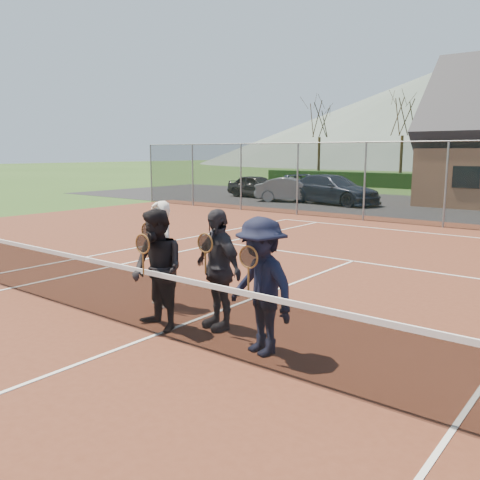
{
  "coord_description": "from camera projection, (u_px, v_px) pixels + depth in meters",
  "views": [
    {
      "loc": [
        5.26,
        -4.74,
        2.63
      ],
      "look_at": [
        0.37,
        1.5,
        1.25
      ],
      "focal_mm": 38.0,
      "sensor_mm": 36.0,
      "label": 1
    }
  ],
  "objects": [
    {
      "name": "court_surface",
      "position": [
        156.0,
        336.0,
        7.32
      ],
      "size": [
        30.0,
        30.0,
        0.02
      ],
      "primitive_type": "cube",
      "color": "#562819",
      "rests_on": "ground"
    },
    {
      "name": "tarmac_carpark",
      "position": [
        400.0,
        205.0,
        25.26
      ],
      "size": [
        40.0,
        12.0,
        0.01
      ],
      "primitive_type": "cube",
      "color": "black",
      "rests_on": "ground"
    },
    {
      "name": "hill_west",
      "position": [
        442.0,
        117.0,
        94.62
      ],
      "size": [
        110.0,
        110.0,
        18.0
      ],
      "primitive_type": "cone",
      "color": "#53645A",
      "rests_on": "ground"
    },
    {
      "name": "car_a",
      "position": [
        257.0,
        186.0,
        29.65
      ],
      "size": [
        4.04,
        2.06,
        1.32
      ],
      "primitive_type": "imported",
      "rotation": [
        0.0,
        0.0,
        1.44
      ],
      "color": "black",
      "rests_on": "ground"
    },
    {
      "name": "car_b",
      "position": [
        293.0,
        190.0,
        27.02
      ],
      "size": [
        4.14,
        2.58,
        1.29
      ],
      "primitive_type": "imported",
      "rotation": [
        0.0,
        0.0,
        1.91
      ],
      "color": "gray",
      "rests_on": "ground"
    },
    {
      "name": "car_c",
      "position": [
        333.0,
        189.0,
        25.89
      ],
      "size": [
        5.4,
        2.9,
        1.49
      ],
      "primitive_type": "imported",
      "rotation": [
        0.0,
        0.0,
        1.41
      ],
      "color": "black",
      "rests_on": "ground"
    },
    {
      "name": "court_markings",
      "position": [
        156.0,
        335.0,
        7.32
      ],
      "size": [
        11.03,
        23.83,
        0.01
      ],
      "color": "white",
      "rests_on": "court_surface"
    },
    {
      "name": "tennis_net",
      "position": [
        155.0,
        300.0,
        7.23
      ],
      "size": [
        11.68,
        0.08,
        1.1
      ],
      "color": "slate",
      "rests_on": "ground"
    },
    {
      "name": "perimeter_fence",
      "position": [
        446.0,
        184.0,
        17.53
      ],
      "size": [
        30.07,
        0.07,
        3.02
      ],
      "color": "slate",
      "rests_on": "ground"
    },
    {
      "name": "tree_a",
      "position": [
        320.0,
        113.0,
        41.64
      ],
      "size": [
        3.2,
        3.2,
        7.77
      ],
      "color": "#362513",
      "rests_on": "ground"
    },
    {
      "name": "tree_b",
      "position": [
        404.0,
        109.0,
        37.39
      ],
      "size": [
        3.2,
        3.2,
        7.77
      ],
      "color": "#372714",
      "rests_on": "ground"
    },
    {
      "name": "player_a",
      "position": [
        160.0,
        254.0,
        8.6
      ],
      "size": [
        0.76,
        0.62,
        1.8
      ],
      "color": "white",
      "rests_on": "court_surface"
    },
    {
      "name": "player_b",
      "position": [
        158.0,
        270.0,
        7.43
      ],
      "size": [
        0.98,
        0.82,
        1.8
      ],
      "color": "black",
      "rests_on": "court_surface"
    },
    {
      "name": "player_c",
      "position": [
        218.0,
        269.0,
        7.5
      ],
      "size": [
        1.13,
        0.71,
        1.8
      ],
      "color": "#28272C",
      "rests_on": "court_surface"
    },
    {
      "name": "player_d",
      "position": [
        261.0,
        286.0,
        6.53
      ],
      "size": [
        1.31,
        0.97,
        1.8
      ],
      "color": "black",
      "rests_on": "court_surface"
    }
  ]
}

